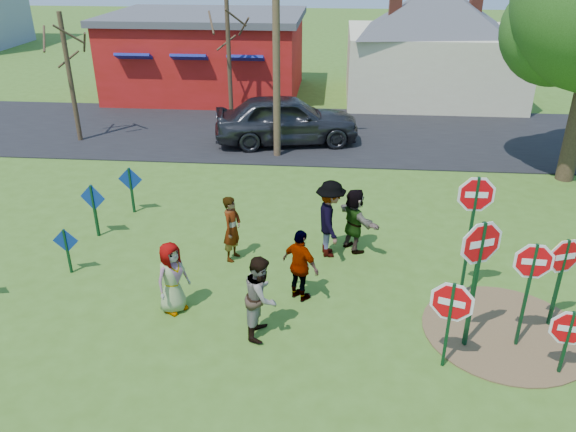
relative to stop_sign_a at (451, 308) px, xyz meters
The scene contains 24 objects.
ground 3.96m from the stop_sign_a, 146.11° to the left, with size 120.00×120.00×0.00m, color #3F631C.
road 14.00m from the stop_sign_a, 102.93° to the left, with size 120.00×7.50×0.04m, color black.
dirt_patch 2.16m from the stop_sign_a, 38.44° to the left, with size 3.20×3.20×0.03m, color brown.
red_building 21.87m from the stop_sign_a, 113.22° to the left, with size 9.40×7.69×3.90m.
cream_house 20.30m from the stop_sign_a, 83.25° to the left, with size 9.40×9.40×6.50m.
stop_sign_a is the anchor object (origin of this frame).
stop_sign_b 2.50m from the stop_sign_a, 71.99° to the left, with size 1.02×0.07×2.97m.
stop_sign_c 1.68m from the stop_sign_a, 25.09° to the left, with size 0.96×0.08×2.34m.
stop_sign_d 2.71m from the stop_sign_a, 31.06° to the left, with size 0.93×0.33×2.09m.
stop_sign_e 2.07m from the stop_sign_a, ahead, with size 0.92×0.15×1.45m.
stop_sign_g 1.05m from the stop_sign_a, 50.18° to the left, with size 1.04×0.47×2.80m.
blue_diamond_b 8.55m from the stop_sign_a, 162.93° to the left, with size 0.60×0.06×1.14m.
blue_diamond_c 9.31m from the stop_sign_a, 152.19° to the left, with size 0.71×0.16×1.46m.
blue_diamond_d 9.73m from the stop_sign_a, 143.13° to the left, with size 0.70×0.07×1.36m.
person_a 5.50m from the stop_sign_a, 166.68° to the left, with size 0.77×0.50×1.58m, color #3D4A8A.
person_b 5.69m from the stop_sign_a, 142.20° to the left, with size 0.60×0.39×1.64m, color #2A726D.
person_c 3.49m from the stop_sign_a, 169.16° to the left, with size 0.83×0.65×1.72m, color brown.
person_d 4.46m from the stop_sign_a, 119.01° to the left, with size 1.25×0.72×1.94m, color #36363B.
person_e 3.37m from the stop_sign_a, 145.16° to the left, with size 0.96×0.40×1.65m, color #47254F.
person_f 4.49m from the stop_sign_a, 110.49° to the left, with size 1.52×0.48×1.64m, color #204B2F.
suv 12.93m from the stop_sign_a, 107.86° to the left, with size 2.17×5.40×1.84m, color #2F2F34.
utility_pole 12.02m from the stop_sign_a, 111.05° to the left, with size 1.95×0.59×8.12m.
bare_tree_west 17.03m from the stop_sign_a, 135.20° to the left, with size 1.80×1.80×4.78m.
bare_tree_east 16.67m from the stop_sign_a, 113.58° to the left, with size 1.80×1.80×5.09m.
Camera 1 is at (1.00, -10.34, 6.96)m, focal length 35.00 mm.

